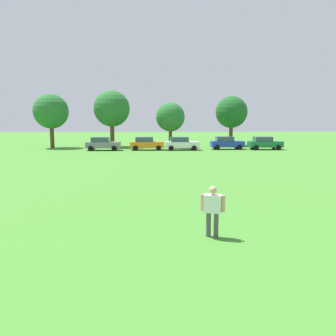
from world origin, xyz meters
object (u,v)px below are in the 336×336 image
object	(u,v)px
parked_car_blue_3	(226,143)
parked_car_white_2	(181,143)
parked_car_green_4	(265,143)
tree_far_left	(51,111)
tree_far_right	(231,112)
tree_right	(170,117)
parked_car_orange_1	(146,143)
tree_left	(112,109)
parked_car_gray_0	(103,144)
adult_bystander	(213,207)

from	to	relation	value
parked_car_blue_3	parked_car_white_2	bearing A→B (deg)	-170.94
parked_car_green_4	tree_far_left	size ratio (longest dim) A/B	0.58
parked_car_white_2	tree_far_left	world-z (taller)	tree_far_left
tree_far_right	tree_right	bearing A→B (deg)	-160.57
parked_car_orange_1	tree_left	size ratio (longest dim) A/B	0.54
parked_car_gray_0	adult_bystander	bearing A→B (deg)	-75.82
parked_car_white_2	tree_left	bearing A→B (deg)	148.14
tree_far_left	parked_car_orange_1	bearing A→B (deg)	-17.09
parked_car_green_4	tree_left	distance (m)	21.65
parked_car_orange_1	tree_left	bearing A→B (deg)	131.81
parked_car_white_2	parked_car_green_4	distance (m)	10.95
tree_far_left	tree_left	world-z (taller)	tree_left
parked_car_green_4	tree_far_right	size ratio (longest dim) A/B	0.58
adult_bystander	tree_far_left	distance (m)	40.56
adult_bystander	tree_right	world-z (taller)	tree_right
parked_car_blue_3	tree_left	bearing A→B (deg)	162.40
parked_car_white_2	parked_car_blue_3	distance (m)	6.13
tree_right	tree_far_left	bearing A→B (deg)	179.26
tree_right	tree_far_right	size ratio (longest dim) A/B	0.85
tree_far_left	tree_far_right	world-z (taller)	tree_far_left
tree_right	parked_car_green_4	bearing A→B (deg)	-17.44
tree_far_left	parked_car_blue_3	bearing A→B (deg)	-8.13
adult_bystander	parked_car_orange_1	distance (m)	33.21
parked_car_gray_0	tree_far_left	world-z (taller)	tree_far_left
parked_car_orange_1	tree_far_left	size ratio (longest dim) A/B	0.58
parked_car_orange_1	parked_car_white_2	world-z (taller)	same
tree_left	parked_car_white_2	bearing A→B (deg)	-31.86
parked_car_white_2	tree_far_right	xyz separation A→B (m)	(8.10, 7.41, 4.12)
tree_far_right	parked_car_orange_1	bearing A→B (deg)	-150.59
parked_car_gray_0	parked_car_white_2	bearing A→B (deg)	-0.55
tree_far_left	tree_left	bearing A→B (deg)	10.81
parked_car_gray_0	parked_car_green_4	bearing A→B (deg)	0.60
parked_car_orange_1	tree_far_right	size ratio (longest dim) A/B	0.58
parked_car_orange_1	tree_far_right	xyz separation A→B (m)	(12.59, 7.10, 4.12)
adult_bystander	tree_left	xyz separation A→B (m)	(-7.73, 38.67, 4.38)
parked_car_blue_3	tree_right	bearing A→B (deg)	156.42
tree_left	tree_far_left	bearing A→B (deg)	-169.19
parked_car_white_2	parked_car_green_4	xyz separation A→B (m)	(10.94, 0.32, 0.00)
tree_right	parked_car_orange_1	bearing A→B (deg)	-130.77
parked_car_blue_3	tree_right	world-z (taller)	tree_right
tree_left	tree_far_right	distance (m)	17.65
tree_left	tree_far_right	world-z (taller)	tree_left
tree_far_left	tree_left	xyz separation A→B (m)	(8.11, 1.55, 0.42)
parked_car_green_4	tree_far_left	world-z (taller)	tree_far_left
parked_car_orange_1	parked_car_blue_3	distance (m)	10.56
tree_right	tree_far_right	distance (m)	9.89
adult_bystander	parked_car_gray_0	distance (m)	33.91
parked_car_white_2	tree_right	bearing A→B (deg)	106.22
parked_car_white_2	parked_car_green_4	size ratio (longest dim) A/B	1.00
parked_car_blue_3	tree_right	xyz separation A→B (m)	(-7.25, 3.17, 3.36)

